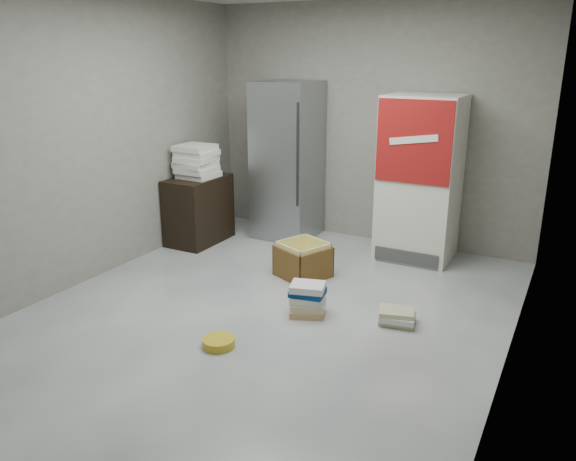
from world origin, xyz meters
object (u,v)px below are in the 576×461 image
(steel_fridge, at_px, (288,161))
(wood_shelf, at_px, (199,210))
(coke_cooler, at_px, (420,178))
(cardboard_box, at_px, (303,262))
(phonebook_stack_main, at_px, (308,299))

(steel_fridge, relative_size, wood_shelf, 2.37)
(coke_cooler, distance_m, cardboard_box, 1.61)
(coke_cooler, xyz_separation_m, phonebook_stack_main, (-0.42, -1.92, -0.76))
(wood_shelf, distance_m, phonebook_stack_main, 2.40)
(phonebook_stack_main, bearing_deg, steel_fridge, 105.20)
(steel_fridge, bearing_deg, wood_shelf, -138.69)
(wood_shelf, bearing_deg, coke_cooler, 16.28)
(cardboard_box, bearing_deg, wood_shelf, -170.39)
(steel_fridge, bearing_deg, phonebook_stack_main, -57.35)
(coke_cooler, xyz_separation_m, wood_shelf, (-2.48, -0.72, -0.50))
(steel_fridge, height_order, phonebook_stack_main, steel_fridge)
(wood_shelf, distance_m, cardboard_box, 1.69)
(steel_fridge, distance_m, coke_cooler, 1.65)
(cardboard_box, bearing_deg, phonebook_stack_main, -36.96)
(phonebook_stack_main, height_order, cardboard_box, cardboard_box)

